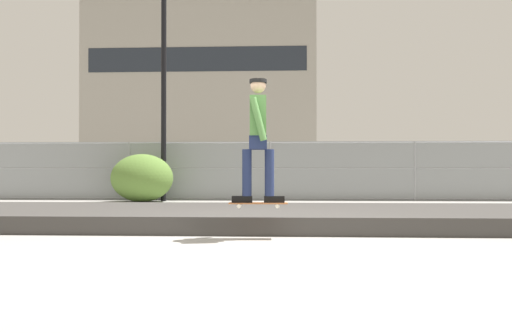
{
  "coord_description": "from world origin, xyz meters",
  "views": [
    {
      "loc": [
        0.27,
        -6.52,
        0.93
      ],
      "look_at": [
        -0.23,
        4.15,
        1.02
      ],
      "focal_mm": 34.4,
      "sensor_mm": 36.0,
      "label": 1
    }
  ],
  "objects_px": {
    "skateboard": "(258,204)",
    "parked_car_near": "(129,173)",
    "street_lamp": "(164,54)",
    "skater": "(258,132)",
    "parked_car_mid": "(293,173)",
    "shrub_left": "(142,178)"
  },
  "relations": [
    {
      "from": "skateboard",
      "to": "parked_car_near",
      "type": "bearing_deg",
      "value": 114.99
    },
    {
      "from": "skateboard",
      "to": "parked_car_near",
      "type": "height_order",
      "value": "parked_car_near"
    },
    {
      "from": "skateboard",
      "to": "shrub_left",
      "type": "height_order",
      "value": "shrub_left"
    },
    {
      "from": "skater",
      "to": "skateboard",
      "type": "bearing_deg",
      "value": -86.42
    },
    {
      "from": "skater",
      "to": "parked_car_near",
      "type": "relative_size",
      "value": 0.38
    },
    {
      "from": "skateboard",
      "to": "parked_car_near",
      "type": "distance_m",
      "value": 12.55
    },
    {
      "from": "skateboard",
      "to": "parked_car_mid",
      "type": "relative_size",
      "value": 0.18
    },
    {
      "from": "skateboard",
      "to": "parked_car_mid",
      "type": "xyz_separation_m",
      "value": [
        0.81,
        11.58,
        0.36
      ]
    },
    {
      "from": "skater",
      "to": "street_lamp",
      "type": "bearing_deg",
      "value": 111.72
    },
    {
      "from": "skater",
      "to": "street_lamp",
      "type": "height_order",
      "value": "street_lamp"
    },
    {
      "from": "street_lamp",
      "to": "parked_car_mid",
      "type": "height_order",
      "value": "street_lamp"
    },
    {
      "from": "skater",
      "to": "street_lamp",
      "type": "relative_size",
      "value": 0.23
    },
    {
      "from": "street_lamp",
      "to": "skateboard",
      "type": "bearing_deg",
      "value": -68.28
    },
    {
      "from": "shrub_left",
      "to": "parked_car_mid",
      "type": "bearing_deg",
      "value": 39.88
    },
    {
      "from": "street_lamp",
      "to": "parked_car_near",
      "type": "relative_size",
      "value": 1.66
    },
    {
      "from": "parked_car_near",
      "to": "skateboard",
      "type": "bearing_deg",
      "value": -65.01
    },
    {
      "from": "parked_car_near",
      "to": "shrub_left",
      "type": "distance_m",
      "value": 3.94
    },
    {
      "from": "shrub_left",
      "to": "parked_car_near",
      "type": "bearing_deg",
      "value": 112.48
    },
    {
      "from": "skater",
      "to": "parked_car_near",
      "type": "xyz_separation_m",
      "value": [
        -5.3,
        11.37,
        -0.62
      ]
    },
    {
      "from": "skater",
      "to": "shrub_left",
      "type": "height_order",
      "value": "skater"
    },
    {
      "from": "skateboard",
      "to": "parked_car_near",
      "type": "xyz_separation_m",
      "value": [
        -5.3,
        11.37,
        0.36
      ]
    },
    {
      "from": "parked_car_near",
      "to": "shrub_left",
      "type": "height_order",
      "value": "parked_car_near"
    }
  ]
}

